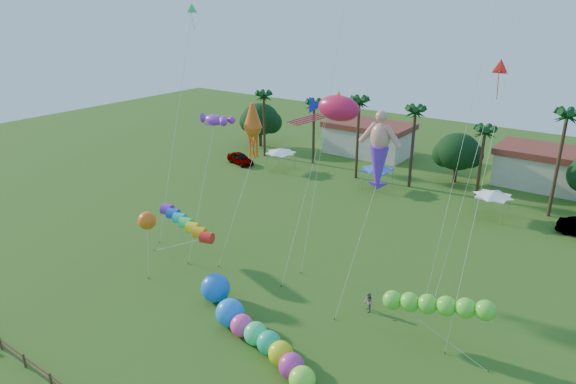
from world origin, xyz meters
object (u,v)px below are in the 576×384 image
Objects in this scene: spectator_b at (368,302)px; blue_ball at (215,288)px; caterpillar_inflatable at (261,339)px; car_a at (240,158)px.

blue_ball is at bearing -99.07° from spectator_b.
caterpillar_inflatable reaches higher than spectator_b.
caterpillar_inflatable is at bearing -121.79° from car_a.
blue_ball is (21.76, -28.04, 0.33)m from car_a.
car_a is 35.50m from blue_ball.
blue_ball is (-10.20, -5.59, 0.35)m from spectator_b.
car_a is 39.05m from spectator_b.
blue_ball is at bearing -126.67° from car_a.
spectator_b is 0.69× the size of blue_ball.
car_a is 3.00× the size of spectator_b.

